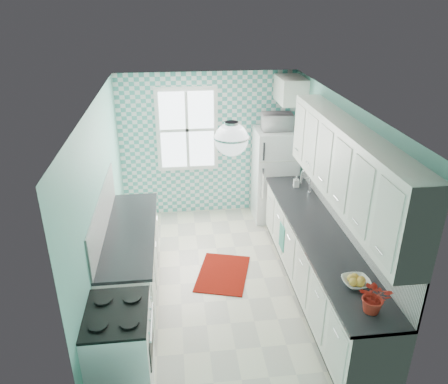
{
  "coord_description": "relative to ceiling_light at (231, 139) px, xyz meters",
  "views": [
    {
      "loc": [
        -0.57,
        -4.97,
        3.68
      ],
      "look_at": [
        0.05,
        0.25,
        1.25
      ],
      "focal_mm": 35.0,
      "sensor_mm": 36.0,
      "label": 1
    }
  ],
  "objects": [
    {
      "name": "fridge",
      "position": [
        1.11,
        2.61,
        -1.52
      ],
      "size": [
        0.7,
        0.69,
        1.6
      ],
      "rotation": [
        0.0,
        0.0,
        0.06
      ],
      "color": "white",
      "rests_on": "floor"
    },
    {
      "name": "wall_right",
      "position": [
        1.51,
        0.8,
        -1.07
      ],
      "size": [
        0.02,
        4.4,
        2.5
      ],
      "primitive_type": "cube",
      "color": "#6DB9A9",
      "rests_on": "floor"
    },
    {
      "name": "potted_plant",
      "position": [
        1.2,
        -1.1,
        -1.22
      ],
      "size": [
        0.37,
        0.35,
        0.33
      ],
      "primitive_type": "imported",
      "rotation": [
        0.0,
        0.0,
        -0.36
      ],
      "color": "red",
      "rests_on": "countertop_right"
    },
    {
      "name": "base_cabinets_right",
      "position": [
        1.2,
        0.4,
        -1.87
      ],
      "size": [
        0.6,
        3.6,
        0.9
      ],
      "primitive_type": "cube",
      "color": "white",
      "rests_on": "floor"
    },
    {
      "name": "ceiling_light",
      "position": [
        0.0,
        0.0,
        0.0
      ],
      "size": [
        0.34,
        0.34,
        0.35
      ],
      "color": "silver",
      "rests_on": "ceiling"
    },
    {
      "name": "wall_front",
      "position": [
        0.0,
        -1.41,
        -1.07
      ],
      "size": [
        3.0,
        0.02,
        2.5
      ],
      "primitive_type": "cube",
      "color": "#6DB9A9",
      "rests_on": "floor"
    },
    {
      "name": "dish_towel",
      "position": [
        0.89,
        1.08,
        -1.84
      ],
      "size": [
        0.06,
        0.25,
        0.38
      ],
      "primitive_type": "cube",
      "rotation": [
        0.0,
        0.0,
        -0.19
      ],
      "color": "#5E9F95",
      "rests_on": "base_cabinets_right"
    },
    {
      "name": "backsplash_right",
      "position": [
        1.49,
        0.4,
        -1.13
      ],
      "size": [
        0.02,
        3.6,
        0.51
      ],
      "primitive_type": "cube",
      "color": "white",
      "rests_on": "wall_right"
    },
    {
      "name": "backsplash_left",
      "position": [
        -1.49,
        0.73,
        -1.13
      ],
      "size": [
        0.02,
        2.15,
        0.51
      ],
      "primitive_type": "cube",
      "color": "white",
      "rests_on": "wall_left"
    },
    {
      "name": "ceiling",
      "position": [
        0.0,
        0.8,
        0.19
      ],
      "size": [
        3.0,
        4.4,
        0.02
      ],
      "primitive_type": "cube",
      "color": "white",
      "rests_on": "wall_back"
    },
    {
      "name": "upper_cabinet_fridge",
      "position": [
        1.3,
        2.63,
        -0.07
      ],
      "size": [
        0.4,
        0.74,
        0.4
      ],
      "primitive_type": "cube",
      "color": "white",
      "rests_on": "wall_right"
    },
    {
      "name": "rug",
      "position": [
        0.02,
        0.96,
        -2.32
      ],
      "size": [
        0.91,
        1.11,
        0.02
      ],
      "primitive_type": "cube",
      "rotation": [
        0.0,
        0.0,
        -0.28
      ],
      "color": "#6F0D00",
      "rests_on": "floor"
    },
    {
      "name": "microwave",
      "position": [
        1.11,
        2.61,
        -0.58
      ],
      "size": [
        0.51,
        0.36,
        0.27
      ],
      "primitive_type": "imported",
      "rotation": [
        0.0,
        0.0,
        3.09
      ],
      "color": "silver",
      "rests_on": "fridge"
    },
    {
      "name": "countertop_left",
      "position": [
        -1.19,
        0.73,
        -1.4
      ],
      "size": [
        0.63,
        2.15,
        0.04
      ],
      "primitive_type": "cube",
      "color": "black",
      "rests_on": "base_cabinets_left"
    },
    {
      "name": "floor",
      "position": [
        0.0,
        0.8,
        -2.33
      ],
      "size": [
        3.0,
        4.4,
        0.02
      ],
      "primitive_type": "cube",
      "color": "beige",
      "rests_on": "ground"
    },
    {
      "name": "soap_bottle",
      "position": [
        1.25,
        1.77,
        -1.29
      ],
      "size": [
        0.09,
        0.09,
        0.18
      ],
      "primitive_type": "imported",
      "rotation": [
        0.0,
        0.0,
        -0.08
      ],
      "color": "#81A1B6",
      "rests_on": "countertop_right"
    },
    {
      "name": "wall_back",
      "position": [
        0.0,
        3.01,
        -1.07
      ],
      "size": [
        3.0,
        0.02,
        2.5
      ],
      "primitive_type": "cube",
      "color": "#6DB9A9",
      "rests_on": "floor"
    },
    {
      "name": "upper_cabinets_right",
      "position": [
        1.33,
        0.2,
        -0.42
      ],
      "size": [
        0.33,
        3.2,
        0.9
      ],
      "primitive_type": "cube",
      "color": "white",
      "rests_on": "wall_right"
    },
    {
      "name": "countertop_right",
      "position": [
        1.19,
        0.4,
        -1.4
      ],
      "size": [
        0.63,
        3.6,
        0.04
      ],
      "primitive_type": "cube",
      "color": "black",
      "rests_on": "base_cabinets_right"
    },
    {
      "name": "stove",
      "position": [
        -1.2,
        -0.81,
        -1.85
      ],
      "size": [
        0.61,
        0.76,
        0.91
      ],
      "rotation": [
        0.0,
        0.0,
        -0.07
      ],
      "color": "white",
      "rests_on": "floor"
    },
    {
      "name": "wall_left",
      "position": [
        -1.51,
        0.8,
        -1.07
      ],
      "size": [
        0.02,
        4.4,
        2.5
      ],
      "primitive_type": "cube",
      "color": "#6DB9A9",
      "rests_on": "floor"
    },
    {
      "name": "fruit_bowl",
      "position": [
        1.2,
        -0.7,
        -1.35
      ],
      "size": [
        0.28,
        0.28,
        0.07
      ],
      "primitive_type": "imported",
      "rotation": [
        0.0,
        0.0,
        0.01
      ],
      "color": "white",
      "rests_on": "countertop_right"
    },
    {
      "name": "window",
      "position": [
        -0.35,
        2.96,
        -0.77
      ],
      "size": [
        1.04,
        0.05,
        1.44
      ],
      "color": "white",
      "rests_on": "wall_back"
    },
    {
      "name": "base_cabinets_left",
      "position": [
        -1.2,
        0.73,
        -1.87
      ],
      "size": [
        0.6,
        2.15,
        0.9
      ],
      "primitive_type": "cube",
      "color": "white",
      "rests_on": "floor"
    },
    {
      "name": "sink",
      "position": [
        1.2,
        1.48,
        -1.39
      ],
      "size": [
        0.47,
        0.39,
        0.53
      ],
      "rotation": [
        0.0,
        0.0,
        0.01
      ],
      "color": "silver",
      "rests_on": "countertop_right"
    },
    {
      "name": "accent_wall",
      "position": [
        0.0,
        2.99,
        -1.07
      ],
      "size": [
        3.0,
        0.01,
        2.5
      ],
      "primitive_type": "cube",
      "color": "teal",
      "rests_on": "wall_back"
    }
  ]
}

